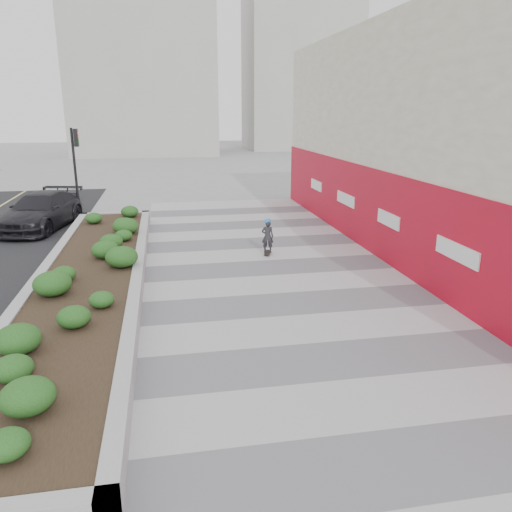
{
  "coord_description": "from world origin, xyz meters",
  "views": [
    {
      "loc": [
        -3.28,
        -7.02,
        4.94
      ],
      "look_at": [
        -0.88,
        5.92,
        1.1
      ],
      "focal_mm": 35.0,
      "sensor_mm": 36.0,
      "label": 1
    }
  ],
  "objects_px": {
    "skateboarder": "(268,236)",
    "planter": "(89,277)",
    "traffic_signal_near": "(76,160)",
    "car_dark": "(41,211)"
  },
  "relations": [
    {
      "from": "skateboarder",
      "to": "planter",
      "type": "bearing_deg",
      "value": -138.03
    },
    {
      "from": "traffic_signal_near",
      "to": "car_dark",
      "type": "height_order",
      "value": "traffic_signal_near"
    },
    {
      "from": "planter",
      "to": "skateboarder",
      "type": "relative_size",
      "value": 13.65
    },
    {
      "from": "traffic_signal_near",
      "to": "skateboarder",
      "type": "height_order",
      "value": "traffic_signal_near"
    },
    {
      "from": "planter",
      "to": "traffic_signal_near",
      "type": "relative_size",
      "value": 4.29
    },
    {
      "from": "planter",
      "to": "traffic_signal_near",
      "type": "distance_m",
      "value": 10.9
    },
    {
      "from": "planter",
      "to": "skateboarder",
      "type": "bearing_deg",
      "value": 25.67
    },
    {
      "from": "car_dark",
      "to": "skateboarder",
      "type": "bearing_deg",
      "value": -20.86
    },
    {
      "from": "traffic_signal_near",
      "to": "skateboarder",
      "type": "xyz_separation_m",
      "value": [
        7.47,
        -7.74,
        -2.09
      ]
    },
    {
      "from": "traffic_signal_near",
      "to": "car_dark",
      "type": "relative_size",
      "value": 0.79
    }
  ]
}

